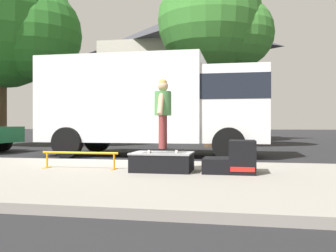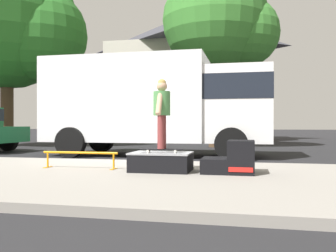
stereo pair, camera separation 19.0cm
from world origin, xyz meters
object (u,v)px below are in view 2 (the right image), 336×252
Objects in this scene: kicker_ramp at (233,159)px; box_truck at (158,101)px; street_tree_neighbour at (14,23)px; street_tree_main at (221,24)px; grind_rail at (80,156)px; skateboard at (162,149)px; skater_kid at (162,108)px; skate_box at (161,161)px.

box_truck is (-2.52, 4.67, 1.34)m from kicker_ramp.
street_tree_main is at bearing 8.03° from street_tree_neighbour.
grind_rail is at bearing 178.21° from kicker_ramp.
street_tree_neighbour reaches higher than skateboard.
box_truck is at bearing 104.76° from skater_kid.
skater_kid is 0.16× the size of street_tree_main.
grind_rail is 1.67m from skateboard.
kicker_ramp is 14.07m from street_tree_neighbour.
street_tree_main is at bearing 87.67° from skateboard.
skate_box is 0.14× the size of street_tree_main.
street_tree_neighbour reaches higher than box_truck.
kicker_ramp is 0.71× the size of skater_kid.
street_tree_main is at bearing 95.35° from kicker_ramp.
street_tree_main is (2.05, 9.50, 4.97)m from grind_rail.
skate_box is 1.66m from grind_rail.
street_tree_main is (0.40, 9.60, 5.04)m from skate_box.
skater_kid is 0.19× the size of box_truck.
skater_kid is (-1.29, 0.01, 0.93)m from kicker_ramp.
kicker_ramp is at bearing -1.79° from grind_rail.
street_tree_neighbour is (-7.59, 3.63, 3.87)m from box_truck.
skateboard reaches higher than skate_box.
grind_rail is 0.22× the size of box_truck.
box_truck reaches higher than skate_box.
street_tree_main reaches higher than skateboard.
street_tree_neighbour is (-8.81, 8.30, 5.26)m from skate_box.
grind_rail is 1.21× the size of skater_kid.
street_tree_main is at bearing 87.67° from skater_kid.
kicker_ramp is 0.12× the size of street_tree_main.
grind_rail is 1.90m from skater_kid.
grind_rail is at bearing -95.46° from box_truck.
skate_box is 0.86× the size of skater_kid.
skateboard is at bearing -92.33° from street_tree_main.
kicker_ramp is 0.13× the size of box_truck.
kicker_ramp reaches higher than grind_rail.
box_truck is at bearing -108.15° from street_tree_main.
box_truck is at bearing 104.64° from skate_box.
skate_box is 0.71× the size of grind_rail.
skateboard is at bearing -75.24° from box_truck.
skater_kid is (1.66, -0.08, 0.92)m from grind_rail.
skate_box is 1.30m from kicker_ramp.
skater_kid reaches higher than skateboard.
skateboard is (1.66, -0.08, 0.15)m from grind_rail.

